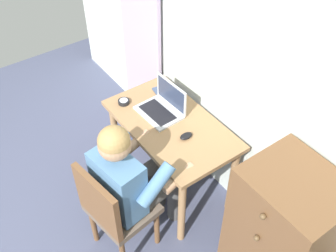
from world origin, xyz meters
The scene contains 10 objects.
wall_back centered at (0.00, 2.20, 1.25)m, with size 4.80×0.05×2.50m, color silver.
curtain_panel centered at (-1.15, 2.13, 1.14)m, with size 0.58×0.03×2.29m, color #B29EBC.
desk centered at (-0.29, 1.83, 0.60)m, with size 1.05×0.60×0.72m.
dresser centered at (0.78, 1.90, 0.53)m, with size 0.56×0.51×1.07m.
chair centered at (-0.03, 1.16, 0.48)m, with size 0.47×0.46×0.87m.
person_seated centered at (-0.05, 1.34, 0.67)m, with size 0.59×0.62×1.19m.
laptop centered at (-0.43, 1.85, 0.77)m, with size 0.35×0.26×0.24m.
computer_mouse centered at (-0.10, 1.82, 0.74)m, with size 0.06×0.10×0.03m, color black.
desk_clock centered at (-0.68, 1.66, 0.74)m, with size 0.09×0.09×0.03m.
notebook_pad centered at (-0.59, 2.00, 0.73)m, with size 0.21×0.15×0.01m, color #3D4C6B.
Camera 1 is at (1.45, 0.55, 2.73)m, focal length 42.39 mm.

